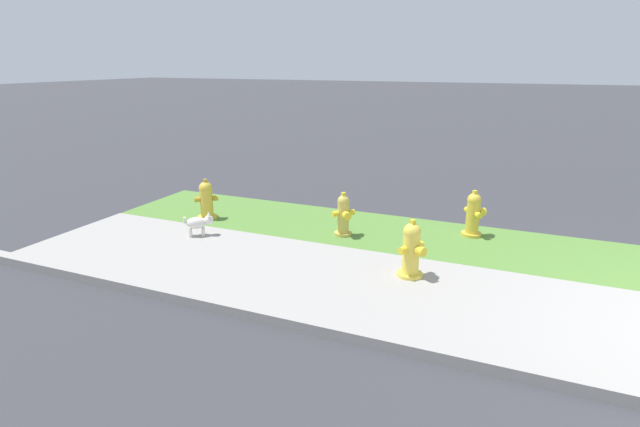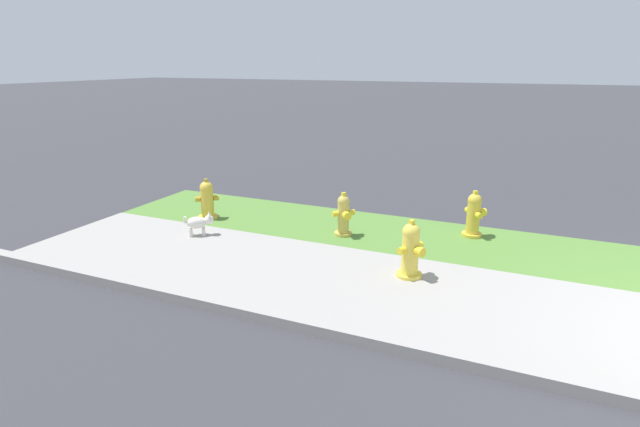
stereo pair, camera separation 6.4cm
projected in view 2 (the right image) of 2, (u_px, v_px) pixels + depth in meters
The scene contains 5 objects.
fire_hydrant_at_driveway at pixel (474, 215), 7.62m from camera, with size 0.35×0.35×0.72m.
fire_hydrant_across_street at pixel (411, 250), 6.16m from camera, with size 0.37×0.38×0.75m.
fire_hydrant_mid_block at pixel (344, 215), 7.66m from camera, with size 0.33×0.33×0.69m.
fire_hydrant_near_corner at pixel (207, 200), 8.50m from camera, with size 0.36×0.36×0.70m.
small_white_dog at pixel (199, 223), 7.68m from camera, with size 0.40×0.35×0.38m.
Camera 2 is at (-2.33, -5.22, 2.60)m, focal length 28.00 mm.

